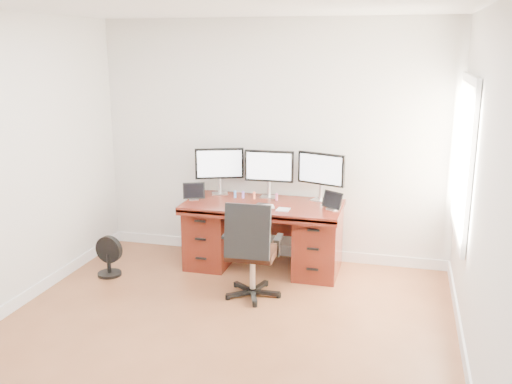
% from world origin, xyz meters
% --- Properties ---
extents(ground, '(4.50, 4.50, 0.00)m').
position_xyz_m(ground, '(0.00, 0.00, 0.00)').
color(ground, brown).
rests_on(ground, ground).
extents(back_wall, '(4.00, 0.10, 2.70)m').
position_xyz_m(back_wall, '(0.00, 2.25, 1.35)').
color(back_wall, silver).
rests_on(back_wall, ground).
extents(right_wall, '(0.10, 4.50, 2.70)m').
position_xyz_m(right_wall, '(2.00, 0.11, 1.35)').
color(right_wall, silver).
rests_on(right_wall, ground).
extents(desk, '(1.70, 0.80, 0.75)m').
position_xyz_m(desk, '(0.00, 1.83, 0.40)').
color(desk, '#521910').
rests_on(desk, ground).
extents(office_chair, '(0.57, 0.54, 0.99)m').
position_xyz_m(office_chair, '(0.08, 1.04, 0.33)').
color(office_chair, black).
rests_on(office_chair, ground).
extents(floor_fan, '(0.30, 0.25, 0.44)m').
position_xyz_m(floor_fan, '(-1.55, 1.19, 0.21)').
color(floor_fan, black).
rests_on(floor_fan, ground).
extents(monitor_left, '(0.53, 0.23, 0.53)m').
position_xyz_m(monitor_left, '(-0.58, 2.07, 1.09)').
color(monitor_left, silver).
rests_on(monitor_left, desk).
extents(monitor_center, '(0.55, 0.15, 0.53)m').
position_xyz_m(monitor_center, '(0.00, 2.07, 1.09)').
color(monitor_center, silver).
rests_on(monitor_center, desk).
extents(monitor_right, '(0.53, 0.21, 0.53)m').
position_xyz_m(monitor_right, '(0.58, 2.07, 1.09)').
color(monitor_right, silver).
rests_on(monitor_right, desk).
extents(tablet_left, '(0.25, 0.15, 0.19)m').
position_xyz_m(tablet_left, '(-0.78, 1.75, 0.84)').
color(tablet_left, silver).
rests_on(tablet_left, desk).
extents(tablet_right, '(0.24, 0.19, 0.19)m').
position_xyz_m(tablet_right, '(0.75, 1.75, 0.84)').
color(tablet_right, silver).
rests_on(tablet_right, desk).
extents(keyboard, '(0.30, 0.21, 0.01)m').
position_xyz_m(keyboard, '(0.02, 1.64, 0.76)').
color(keyboard, silver).
rests_on(keyboard, desk).
extents(trackpad, '(0.14, 0.14, 0.01)m').
position_xyz_m(trackpad, '(0.27, 1.60, 0.76)').
color(trackpad, silver).
rests_on(trackpad, desk).
extents(drawing_tablet, '(0.23, 0.16, 0.01)m').
position_xyz_m(drawing_tablet, '(-0.23, 1.58, 0.76)').
color(drawing_tablet, black).
rests_on(drawing_tablet, desk).
extents(phone, '(0.15, 0.08, 0.01)m').
position_xyz_m(phone, '(0.01, 1.75, 0.76)').
color(phone, black).
rests_on(phone, desk).
extents(figurine_blue, '(0.03, 0.03, 0.08)m').
position_xyz_m(figurine_blue, '(-0.36, 1.95, 0.80)').
color(figurine_blue, '#4E8DE4').
rests_on(figurine_blue, desk).
extents(figurine_purple, '(0.03, 0.03, 0.08)m').
position_xyz_m(figurine_purple, '(-0.27, 1.95, 0.80)').
color(figurine_purple, '#9872E1').
rests_on(figurine_purple, desk).
extents(figurine_orange, '(0.03, 0.03, 0.08)m').
position_xyz_m(figurine_orange, '(-0.14, 1.95, 0.80)').
color(figurine_orange, '#FA724B').
rests_on(figurine_orange, desk).
extents(figurine_pink, '(0.03, 0.03, 0.08)m').
position_xyz_m(figurine_pink, '(0.12, 1.95, 0.80)').
color(figurine_pink, '#D96097').
rests_on(figurine_pink, desk).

